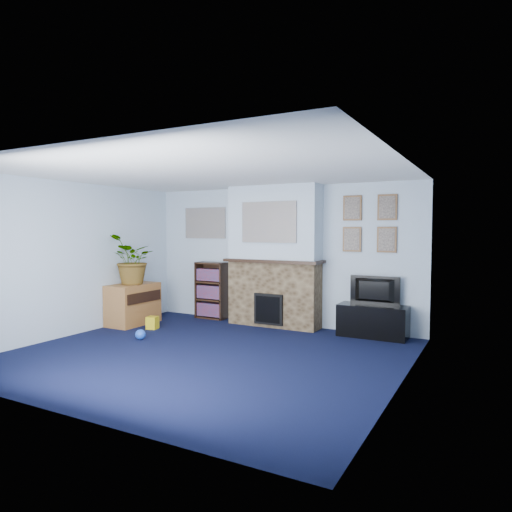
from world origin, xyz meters
The scene contains 26 objects.
floor centered at (0.00, 0.00, 0.00)m, with size 5.00×4.50×0.01m, color black.
ceiling centered at (0.00, 0.00, 2.40)m, with size 5.00×4.50×0.01m, color white.
wall_back centered at (0.00, 2.25, 1.20)m, with size 5.00×0.04×2.40m, color silver.
wall_front centered at (0.00, -2.25, 1.20)m, with size 5.00×0.04×2.40m, color silver.
wall_left centered at (-2.50, 0.00, 1.20)m, with size 0.04×4.50×2.40m, color silver.
wall_right centered at (2.50, 0.00, 1.20)m, with size 0.04×4.50×2.40m, color silver.
chimney_breast centered at (0.00, 2.05, 1.18)m, with size 1.72×0.50×2.40m.
collage_main centered at (0.00, 1.84, 1.78)m, with size 1.00×0.03×0.68m, color gray.
collage_left centered at (-1.55, 2.23, 1.78)m, with size 0.90×0.03×0.58m, color gray.
portrait_tl centered at (1.30, 2.23, 2.00)m, with size 0.30×0.03×0.40m, color brown.
portrait_tr centered at (1.85, 2.23, 2.00)m, with size 0.30×0.03×0.40m, color brown.
portrait_bl centered at (1.30, 2.23, 1.50)m, with size 0.30×0.03×0.40m, color brown.
portrait_br centered at (1.85, 2.23, 1.50)m, with size 0.30×0.03×0.40m, color brown.
tv_stand centered at (1.70, 2.03, 0.23)m, with size 1.04×0.44×0.49m, color black.
television centered at (1.70, 2.05, 0.72)m, with size 0.77×0.10×0.44m, color black.
bookshelf centered at (-1.33, 2.11, 0.50)m, with size 0.58×0.28×1.05m.
sideboard centered at (-2.24, 1.01, 0.35)m, with size 0.51×0.91×0.71m, color #9A6231.
potted_plant centered at (-2.19, 0.96, 1.14)m, with size 0.78×0.67×0.87m, color #26661E.
mantel_clock centered at (0.03, 2.00, 1.22)m, with size 0.10×0.06×0.14m, color gold.
mantel_candle centered at (0.31, 2.00, 1.23)m, with size 0.05×0.05×0.17m, color #B2BFC6.
mantel_teddy centered at (-0.54, 2.00, 1.22)m, with size 0.14×0.14×0.14m, color slate.
mantel_can centered at (0.77, 2.00, 1.21)m, with size 0.06×0.06×0.12m, color yellow.
green_crate centered at (-2.25, 0.82, 0.14)m, with size 0.32×0.26×0.26m, color #198C26.
toy_ball centered at (-1.34, 0.20, 0.09)m, with size 0.15×0.15×0.15m, color blue.
toy_block centered at (-1.68, 0.86, 0.11)m, with size 0.17×0.17×0.21m, color yellow.
toy_tube centered at (-2.30, 1.07, 0.07)m, with size 0.15×0.15×0.33m, color yellow.
Camera 1 is at (3.40, -4.95, 1.65)m, focal length 32.00 mm.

